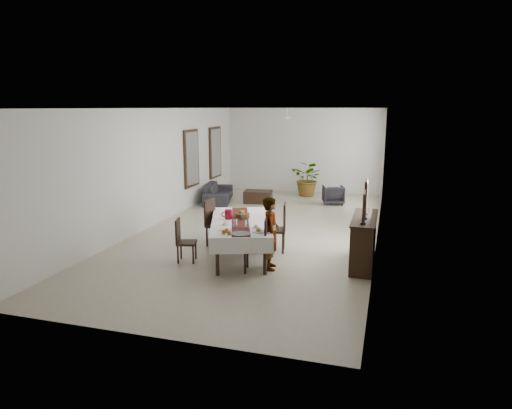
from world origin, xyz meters
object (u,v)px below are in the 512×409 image
(dining_table_top, at_px, (240,222))
(woman, at_px, (271,233))
(red_pitcher, at_px, (228,214))
(sideboard_body, at_px, (364,242))
(sofa, at_px, (218,193))

(dining_table_top, bearing_deg, woman, -54.60)
(red_pitcher, xyz_separation_m, sideboard_body, (2.94, 0.08, -0.41))
(dining_table_top, distance_m, sofa, 6.04)
(red_pitcher, relative_size, sofa, 0.10)
(dining_table_top, bearing_deg, sideboard_body, -15.87)
(red_pitcher, bearing_deg, dining_table_top, -11.93)
(woman, height_order, sofa, woman)
(red_pitcher, distance_m, woman, 1.35)
(dining_table_top, xyz_separation_m, sofa, (-2.60, 5.43, -0.45))
(dining_table_top, xyz_separation_m, red_pitcher, (-0.30, 0.06, 0.14))
(sideboard_body, bearing_deg, red_pitcher, -178.40)
(woman, bearing_deg, sideboard_body, -80.27)
(dining_table_top, distance_m, woman, 1.05)
(dining_table_top, distance_m, sideboard_body, 2.65)
(dining_table_top, xyz_separation_m, sideboard_body, (2.64, 0.15, -0.27))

